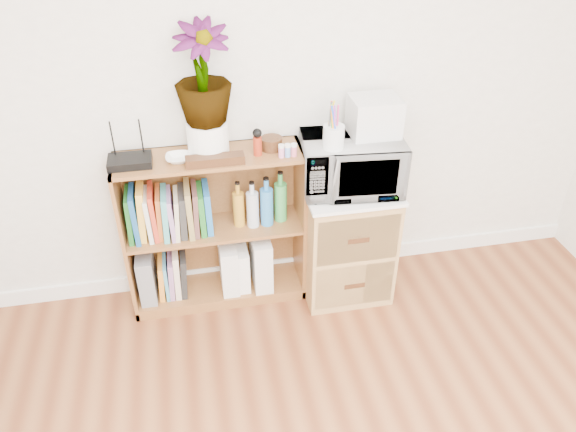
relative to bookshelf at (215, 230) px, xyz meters
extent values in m
cube|color=white|center=(0.35, 0.14, -0.42)|extent=(4.00, 0.02, 0.10)
cube|color=brown|center=(0.00, 0.00, 0.00)|extent=(1.00, 0.30, 0.95)
cube|color=#9E7542|center=(0.75, -0.08, -0.12)|extent=(0.50, 0.45, 0.70)
imported|color=silver|center=(0.75, -0.08, 0.39)|extent=(0.56, 0.41, 0.29)
cylinder|color=silver|center=(0.62, -0.16, 0.60)|extent=(0.11, 0.11, 0.12)
cube|color=silver|center=(0.87, -0.04, 0.64)|extent=(0.25, 0.21, 0.20)
cube|color=black|center=(-0.39, -0.02, 0.49)|extent=(0.22, 0.15, 0.04)
imported|color=white|center=(-0.15, -0.03, 0.49)|extent=(0.13, 0.13, 0.03)
cylinder|color=white|center=(0.01, 0.02, 0.56)|extent=(0.21, 0.21, 0.18)
imported|color=#30772F|center=(0.01, 0.02, 0.90)|extent=(0.28, 0.28, 0.50)
cube|color=#321F0D|center=(0.03, -0.10, 0.50)|extent=(0.30, 0.07, 0.05)
cylinder|color=maroon|center=(0.25, -0.04, 0.53)|extent=(0.04, 0.04, 0.10)
cylinder|color=#351A0E|center=(0.33, 0.01, 0.51)|extent=(0.11, 0.11, 0.07)
cube|color=pink|center=(0.40, -0.09, 0.50)|extent=(0.11, 0.04, 0.05)
cube|color=slate|center=(-0.42, 0.00, -0.25)|extent=(0.09, 0.24, 0.30)
cube|color=silver|center=(0.06, -0.01, -0.25)|extent=(0.10, 0.25, 0.31)
cube|color=white|center=(0.13, -0.01, -0.27)|extent=(0.09, 0.22, 0.27)
cube|color=silver|center=(0.25, -0.01, -0.24)|extent=(0.11, 0.27, 0.33)
cube|color=#1A6221|center=(-0.45, 0.00, 0.16)|extent=(0.04, 0.20, 0.28)
cube|color=navy|center=(-0.42, 0.00, 0.17)|extent=(0.03, 0.20, 0.29)
cube|color=yellow|center=(-0.38, 0.00, 0.18)|extent=(0.05, 0.20, 0.30)
cube|color=silver|center=(-0.35, 0.00, 0.16)|extent=(0.03, 0.20, 0.26)
cube|color=red|center=(-0.32, 0.00, 0.17)|extent=(0.03, 0.20, 0.28)
cube|color=#C05821|center=(-0.29, 0.00, 0.15)|extent=(0.03, 0.20, 0.26)
cube|color=teal|center=(-0.26, 0.00, 0.16)|extent=(0.04, 0.20, 0.27)
cube|color=#996FA7|center=(-0.23, 0.00, 0.15)|extent=(0.03, 0.20, 0.25)
cube|color=beige|center=(-0.20, 0.00, 0.15)|extent=(0.04, 0.20, 0.25)
cube|color=#2A2A2A|center=(-0.17, 0.00, 0.15)|extent=(0.05, 0.20, 0.26)
cube|color=olive|center=(-0.13, 0.00, 0.17)|extent=(0.03, 0.20, 0.29)
cube|color=brown|center=(-0.10, 0.00, 0.16)|extent=(0.04, 0.20, 0.27)
cube|color=#1D6D25|center=(-0.07, 0.00, 0.15)|extent=(0.03, 0.20, 0.25)
cube|color=#1D63AE|center=(-0.03, 0.00, 0.15)|extent=(0.04, 0.20, 0.26)
cylinder|color=#B47E21|center=(0.14, 0.00, 0.16)|extent=(0.06, 0.06, 0.27)
cylinder|color=silver|center=(0.22, 0.00, 0.16)|extent=(0.07, 0.07, 0.27)
cylinder|color=#2A7BC6|center=(0.29, 0.00, 0.17)|extent=(0.07, 0.07, 0.29)
cylinder|color=green|center=(0.38, 0.00, 0.17)|extent=(0.07, 0.07, 0.30)
cube|color=orange|center=(-0.34, 0.00, -0.29)|extent=(0.04, 0.19, 0.23)
cube|color=teal|center=(-0.31, 0.00, -0.29)|extent=(0.02, 0.19, 0.23)
cube|color=#946497|center=(-0.28, 0.00, -0.28)|extent=(0.04, 0.19, 0.25)
cube|color=beige|center=(-0.24, 0.00, -0.26)|extent=(0.04, 0.19, 0.30)
cube|color=black|center=(-0.21, 0.00, -0.27)|extent=(0.05, 0.19, 0.27)
camera|label=1|loc=(-0.10, -2.62, 1.84)|focal=35.00mm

